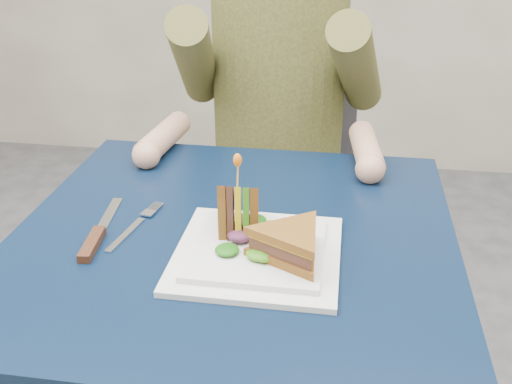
% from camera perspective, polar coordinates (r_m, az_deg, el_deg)
% --- Properties ---
extents(table, '(0.75, 0.75, 0.73)m').
position_cam_1_polar(table, '(1.07, -2.08, -7.50)').
color(table, black).
rests_on(table, ground).
extents(chair, '(0.42, 0.40, 0.93)m').
position_cam_1_polar(chair, '(1.75, 2.39, 2.74)').
color(chair, '#47474C').
rests_on(chair, ground).
extents(diner, '(0.54, 0.59, 0.74)m').
position_cam_1_polar(diner, '(1.53, 2.16, 13.93)').
color(diner, '#4A4B22').
rests_on(diner, chair).
extents(plate, '(0.26, 0.26, 0.02)m').
position_cam_1_polar(plate, '(0.95, 0.13, -5.74)').
color(plate, white).
rests_on(plate, table).
extents(sandwich_flat, '(0.19, 0.19, 0.05)m').
position_cam_1_polar(sandwich_flat, '(0.91, 3.34, -4.92)').
color(sandwich_flat, brown).
rests_on(sandwich_flat, plate).
extents(sandwich_upright, '(0.09, 0.15, 0.15)m').
position_cam_1_polar(sandwich_upright, '(0.97, -1.70, -1.91)').
color(sandwich_upright, brown).
rests_on(sandwich_upright, plate).
extents(fork, '(0.05, 0.18, 0.01)m').
position_cam_1_polar(fork, '(1.06, -11.56, -3.27)').
color(fork, silver).
rests_on(fork, table).
extents(knife, '(0.04, 0.22, 0.02)m').
position_cam_1_polar(knife, '(1.03, -15.05, -4.28)').
color(knife, silver).
rests_on(knife, table).
extents(toothpick, '(0.01, 0.01, 0.06)m').
position_cam_1_polar(toothpick, '(0.95, -1.76, 1.50)').
color(toothpick, tan).
rests_on(toothpick, sandwich_upright).
extents(toothpick_frill, '(0.01, 0.01, 0.02)m').
position_cam_1_polar(toothpick_frill, '(0.93, -1.78, 3.06)').
color(toothpick_frill, orange).
rests_on(toothpick_frill, sandwich_upright).
extents(lettuce_spill, '(0.15, 0.13, 0.02)m').
position_cam_1_polar(lettuce_spill, '(0.95, 0.53, -4.37)').
color(lettuce_spill, '#337A14').
rests_on(lettuce_spill, plate).
extents(onion_ring, '(0.04, 0.04, 0.02)m').
position_cam_1_polar(onion_ring, '(0.94, 1.09, -4.31)').
color(onion_ring, '#9E4C7A').
rests_on(onion_ring, plate).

